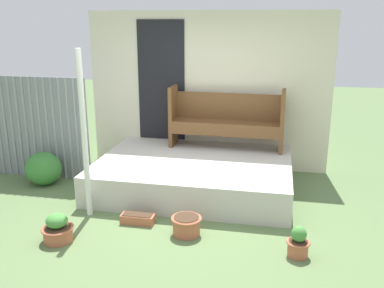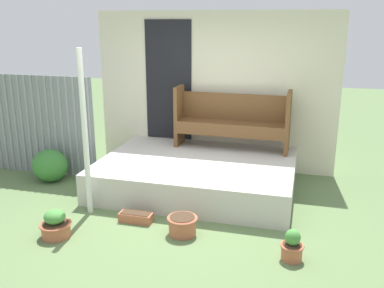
% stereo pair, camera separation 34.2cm
% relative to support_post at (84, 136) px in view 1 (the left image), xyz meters
% --- Properties ---
extents(ground_plane, '(24.00, 24.00, 0.00)m').
position_rel_support_post_xyz_m(ground_plane, '(1.16, 0.12, -1.07)').
color(ground_plane, '#5B7547').
extents(porch_slab, '(2.83, 2.10, 0.45)m').
position_rel_support_post_xyz_m(porch_slab, '(1.17, 1.17, -0.84)').
color(porch_slab, beige).
rests_on(porch_slab, ground_plane).
extents(house_wall, '(4.03, 0.08, 2.60)m').
position_rel_support_post_xyz_m(house_wall, '(1.13, 2.25, 0.24)').
color(house_wall, beige).
rests_on(house_wall, ground_plane).
extents(fence_corrugated, '(2.81, 0.05, 1.62)m').
position_rel_support_post_xyz_m(fence_corrugated, '(-1.91, 1.17, -0.26)').
color(fence_corrugated, gray).
rests_on(fence_corrugated, ground_plane).
extents(support_post, '(0.07, 0.07, 2.14)m').
position_rel_support_post_xyz_m(support_post, '(0.00, 0.00, 0.00)').
color(support_post, white).
rests_on(support_post, ground_plane).
extents(bench, '(1.83, 0.44, 0.98)m').
position_rel_support_post_xyz_m(bench, '(1.54, 1.92, -0.12)').
color(bench, brown).
rests_on(bench, porch_slab).
extents(flower_pot_left, '(0.37, 0.37, 0.34)m').
position_rel_support_post_xyz_m(flower_pot_left, '(-0.06, -0.71, -0.92)').
color(flower_pot_left, '#B26042').
rests_on(flower_pot_left, ground_plane).
extents(flower_pot_middle, '(0.37, 0.37, 0.23)m').
position_rel_support_post_xyz_m(flower_pot_middle, '(1.35, -0.27, -0.94)').
color(flower_pot_middle, '#B26042').
rests_on(flower_pot_middle, ground_plane).
extents(flower_pot_right, '(0.26, 0.26, 0.35)m').
position_rel_support_post_xyz_m(flower_pot_right, '(2.63, -0.51, -0.91)').
color(flower_pot_right, '#B26042').
rests_on(flower_pot_right, ground_plane).
extents(planter_box_rect, '(0.42, 0.17, 0.12)m').
position_rel_support_post_xyz_m(planter_box_rect, '(0.70, -0.11, -1.01)').
color(planter_box_rect, '#B26042').
rests_on(planter_box_rect, ground_plane).
extents(shrub_by_fence, '(0.56, 0.50, 0.51)m').
position_rel_support_post_xyz_m(shrub_by_fence, '(-1.14, 0.86, -0.81)').
color(shrub_by_fence, '#387A33').
rests_on(shrub_by_fence, ground_plane).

